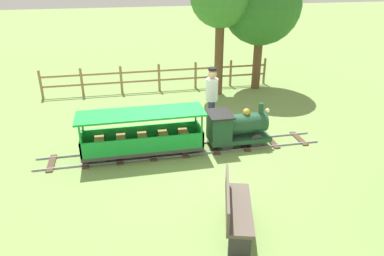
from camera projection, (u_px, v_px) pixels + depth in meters
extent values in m
plane|color=#75934C|center=(189.00, 150.00, 8.06)|extent=(60.00, 60.00, 0.00)
cube|color=gray|center=(181.00, 145.00, 8.24)|extent=(0.03, 6.40, 0.04)
cube|color=gray|center=(185.00, 155.00, 7.81)|extent=(0.03, 6.40, 0.04)
cube|color=#4C3828|center=(52.00, 163.00, 7.50)|extent=(0.72, 0.14, 0.03)
cube|color=#4C3828|center=(86.00, 160.00, 7.63)|extent=(0.72, 0.14, 0.03)
cube|color=#4C3828|center=(120.00, 156.00, 7.76)|extent=(0.72, 0.14, 0.03)
cube|color=#4C3828|center=(152.00, 153.00, 7.90)|extent=(0.72, 0.14, 0.03)
cube|color=#4C3828|center=(183.00, 150.00, 8.03)|extent=(0.72, 0.14, 0.03)
cube|color=#4C3828|center=(214.00, 147.00, 8.16)|extent=(0.72, 0.14, 0.03)
cube|color=#4C3828|center=(243.00, 144.00, 8.30)|extent=(0.72, 0.14, 0.03)
cube|color=#4C3828|center=(271.00, 141.00, 8.43)|extent=(0.72, 0.14, 0.03)
cube|color=#4C3828|center=(299.00, 139.00, 8.56)|extent=(0.72, 0.14, 0.03)
cube|color=#1E472D|center=(238.00, 137.00, 8.19)|extent=(0.60, 1.40, 0.10)
cylinder|color=#1E472D|center=(248.00, 123.00, 8.08)|extent=(0.44, 0.85, 0.44)
cylinder|color=#B7932D|center=(265.00, 121.00, 8.16)|extent=(0.37, 0.02, 0.37)
cylinder|color=#1E472D|center=(261.00, 108.00, 7.99)|extent=(0.12, 0.12, 0.23)
sphere|color=#B7932D|center=(246.00, 112.00, 7.96)|extent=(0.16, 0.16, 0.16)
cube|color=#1E472D|center=(219.00, 126.00, 7.97)|extent=(0.60, 0.45, 0.55)
cube|color=black|center=(220.00, 114.00, 7.84)|extent=(0.68, 0.53, 0.04)
sphere|color=#F2EAB2|center=(267.00, 111.00, 8.06)|extent=(0.10, 0.10, 0.10)
cylinder|color=#2D2D2D|center=(249.00, 132.00, 8.47)|extent=(0.05, 0.32, 0.32)
cylinder|color=#2D2D2D|center=(257.00, 141.00, 8.05)|extent=(0.05, 0.32, 0.32)
cylinder|color=#2D2D2D|center=(221.00, 134.00, 8.34)|extent=(0.05, 0.32, 0.32)
cylinder|color=#2D2D2D|center=(227.00, 144.00, 7.92)|extent=(0.05, 0.32, 0.32)
cube|color=#3F3F3F|center=(143.00, 148.00, 7.79)|extent=(0.68, 2.60, 0.08)
cube|color=green|center=(141.00, 133.00, 7.99)|extent=(0.04, 2.60, 0.35)
cube|color=green|center=(144.00, 146.00, 7.42)|extent=(0.04, 2.60, 0.35)
cube|color=green|center=(200.00, 134.00, 7.94)|extent=(0.68, 0.04, 0.35)
cube|color=green|center=(82.00, 144.00, 7.46)|extent=(0.68, 0.04, 0.35)
cylinder|color=green|center=(196.00, 120.00, 8.13)|extent=(0.04, 0.04, 0.75)
cylinder|color=green|center=(202.00, 131.00, 7.58)|extent=(0.04, 0.04, 0.75)
cylinder|color=green|center=(83.00, 130.00, 7.66)|extent=(0.04, 0.04, 0.75)
cylinder|color=green|center=(81.00, 142.00, 7.11)|extent=(0.04, 0.04, 0.75)
cube|color=green|center=(141.00, 114.00, 7.45)|extent=(0.78, 2.70, 0.04)
cube|color=olive|center=(99.00, 145.00, 7.55)|extent=(0.52, 0.20, 0.24)
cube|color=olive|center=(121.00, 143.00, 7.64)|extent=(0.52, 0.20, 0.24)
cube|color=olive|center=(143.00, 141.00, 7.73)|extent=(0.52, 0.20, 0.24)
cube|color=olive|center=(164.00, 139.00, 7.81)|extent=(0.52, 0.20, 0.24)
cube|color=olive|center=(184.00, 137.00, 7.90)|extent=(0.52, 0.20, 0.24)
cylinder|color=#262626|center=(182.00, 140.00, 8.18)|extent=(0.04, 0.24, 0.24)
cylinder|color=#262626|center=(186.00, 149.00, 7.76)|extent=(0.04, 0.24, 0.24)
cylinder|color=#262626|center=(101.00, 147.00, 7.84)|extent=(0.04, 0.24, 0.24)
cylinder|color=#262626|center=(101.00, 158.00, 7.42)|extent=(0.04, 0.24, 0.24)
cylinder|color=#282D47|center=(210.00, 114.00, 8.98)|extent=(0.12, 0.12, 0.80)
cylinder|color=#282D47|center=(212.00, 116.00, 8.82)|extent=(0.12, 0.12, 0.80)
cylinder|color=white|center=(212.00, 90.00, 8.61)|extent=(0.30, 0.30, 0.55)
sphere|color=tan|center=(212.00, 74.00, 8.45)|extent=(0.22, 0.22, 0.22)
cylinder|color=black|center=(212.00, 69.00, 8.40)|extent=(0.20, 0.20, 0.06)
cube|color=brown|center=(239.00, 208.00, 5.47)|extent=(1.36, 0.75, 0.06)
cube|color=brown|center=(227.00, 197.00, 5.40)|extent=(1.26, 0.40, 0.40)
cube|color=#333333|center=(236.00, 197.00, 6.08)|extent=(0.17, 0.33, 0.42)
cube|color=#333333|center=(240.00, 245.00, 5.05)|extent=(0.17, 0.33, 0.42)
cylinder|color=brown|center=(257.00, 61.00, 11.71)|extent=(0.28, 0.28, 1.84)
sphere|color=#2D6B28|center=(262.00, 5.00, 10.97)|extent=(2.45, 2.45, 2.45)
cylinder|color=brown|center=(219.00, 58.00, 11.11)|extent=(0.27, 0.27, 2.36)
cylinder|color=#93754C|center=(41.00, 84.00, 11.00)|extent=(0.08, 0.08, 0.90)
cylinder|color=#93754C|center=(82.00, 82.00, 11.23)|extent=(0.08, 0.08, 0.90)
cylinder|color=#93754C|center=(121.00, 80.00, 11.46)|extent=(0.08, 0.08, 0.90)
cylinder|color=#93754C|center=(159.00, 77.00, 11.69)|extent=(0.08, 0.08, 0.90)
cylinder|color=#93754C|center=(196.00, 75.00, 11.92)|extent=(0.08, 0.08, 0.90)
cylinder|color=#93754C|center=(231.00, 73.00, 12.15)|extent=(0.08, 0.08, 0.90)
cylinder|color=#93754C|center=(264.00, 71.00, 12.38)|extent=(0.08, 0.08, 0.90)
cube|color=#93754C|center=(159.00, 71.00, 11.60)|extent=(0.04, 7.40, 0.06)
cube|color=#93754C|center=(159.00, 80.00, 11.73)|extent=(0.04, 7.40, 0.06)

